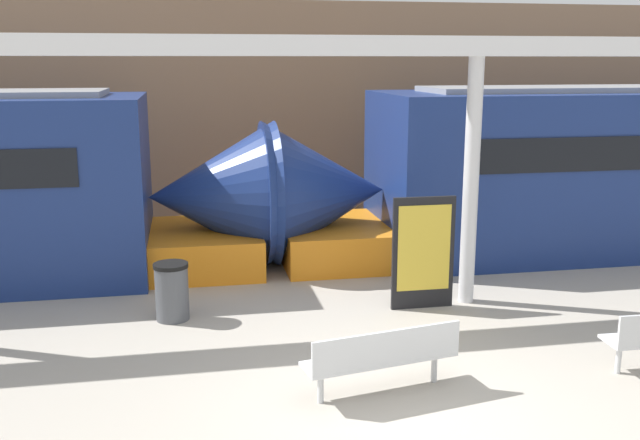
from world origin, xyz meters
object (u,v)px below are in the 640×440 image
Objects in this scene: bench_near at (383,355)px; poster_board at (423,252)px; support_column_near at (471,183)px; trash_bin at (172,291)px.

poster_board reaches higher than bench_near.
poster_board is at bearing -168.33° from support_column_near.
bench_near is 3.84m from support_column_near.
support_column_near is (0.78, 0.16, 1.00)m from poster_board.
support_column_near reaches higher than trash_bin.
poster_board is at bearing -2.94° from trash_bin.
bench_near is at bearing -50.85° from trash_bin.
support_column_near is (2.15, 2.86, 1.39)m from bench_near.
poster_board is (3.72, -0.19, 0.44)m from trash_bin.
bench_near is 0.49× the size of support_column_near.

